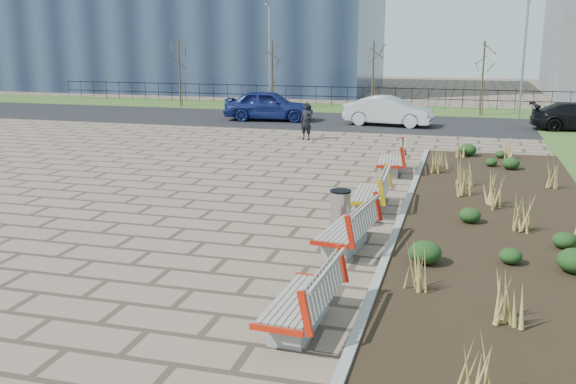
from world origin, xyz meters
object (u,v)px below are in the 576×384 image
(lamp_east, at_px, (524,61))
(bench_c, at_px, (369,191))
(bench_d, at_px, (390,158))
(car_blue, at_px, (269,105))
(litter_bin, at_px, (340,209))
(bench_a, at_px, (299,296))
(bench_b, at_px, (345,226))
(car_silver, at_px, (389,111))
(lamp_west, at_px, (270,58))
(pedestrian, at_px, (306,121))

(lamp_east, bearing_deg, bench_c, -103.55)
(bench_c, height_order, lamp_east, lamp_east)
(bench_d, distance_m, car_blue, 13.87)
(litter_bin, bearing_deg, bench_d, 86.38)
(bench_c, bearing_deg, bench_d, 87.75)
(bench_d, bearing_deg, bench_a, -94.90)
(bench_d, relative_size, car_blue, 0.46)
(bench_b, xyz_separation_m, car_silver, (-1.40, 19.09, 0.23))
(lamp_east, bearing_deg, car_blue, -160.11)
(bench_c, bearing_deg, lamp_east, 74.20)
(bench_d, bearing_deg, bench_b, -94.90)
(bench_d, height_order, car_silver, car_silver)
(bench_a, xyz_separation_m, car_blue, (-7.65, 23.19, 0.30))
(litter_bin, bearing_deg, car_blue, 112.06)
(bench_c, height_order, lamp_west, lamp_west)
(pedestrian, bearing_deg, bench_a, -55.07)
(bench_b, distance_m, lamp_east, 24.64)
(litter_bin, distance_m, lamp_east, 23.24)
(bench_b, bearing_deg, bench_a, -83.13)
(litter_bin, distance_m, lamp_west, 24.19)
(bench_c, bearing_deg, litter_bin, -105.44)
(pedestrian, bearing_deg, car_blue, 142.58)
(car_silver, xyz_separation_m, lamp_east, (6.40, 4.89, 2.31))
(lamp_east, bearing_deg, pedestrian, -132.42)
(car_silver, relative_size, lamp_east, 0.72)
(bench_d, bearing_deg, bench_c, -94.90)
(bench_a, height_order, lamp_east, lamp_east)
(bench_a, distance_m, bench_d, 11.63)
(bench_d, relative_size, lamp_east, 0.35)
(bench_a, distance_m, lamp_east, 28.33)
(bench_a, distance_m, lamp_west, 29.30)
(bench_d, relative_size, pedestrian, 1.34)
(bench_d, bearing_deg, litter_bin, -98.52)
(bench_d, height_order, pedestrian, pedestrian)
(bench_b, height_order, pedestrian, pedestrian)
(pedestrian, relative_size, car_blue, 0.34)
(pedestrian, xyz_separation_m, lamp_east, (9.27, 10.14, 2.25))
(bench_a, relative_size, pedestrian, 1.34)
(car_blue, bearing_deg, bench_c, -160.63)
(litter_bin, bearing_deg, bench_c, 76.81)
(lamp_west, bearing_deg, bench_c, -66.55)
(litter_bin, height_order, lamp_west, lamp_west)
(bench_a, xyz_separation_m, lamp_east, (5.00, 27.77, 2.54))
(bench_c, relative_size, lamp_west, 0.35)
(bench_b, relative_size, pedestrian, 1.34)
(bench_c, height_order, bench_d, same)
(bench_a, distance_m, litter_bin, 5.33)
(pedestrian, height_order, lamp_west, lamp_west)
(litter_bin, bearing_deg, bench_b, -75.39)
(bench_a, distance_m, bench_b, 3.78)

